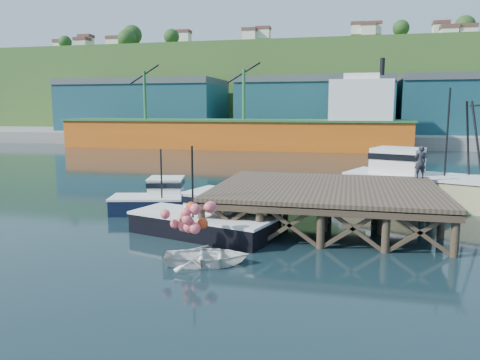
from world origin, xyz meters
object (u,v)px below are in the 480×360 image
(dinghy, at_px, (206,256))
(dockworker, at_px, (420,162))
(trawler, at_px, (432,181))
(boat_black, at_px, (205,218))
(boat_navy, at_px, (164,199))

(dinghy, bearing_deg, dockworker, -52.52)
(trawler, bearing_deg, boat_black, -117.97)
(boat_navy, height_order, boat_black, boat_black)
(boat_black, relative_size, dockworker, 4.00)
(dinghy, bearing_deg, trawler, -50.47)
(dockworker, bearing_deg, trawler, -132.55)
(boat_navy, height_order, dinghy, boat_navy)
(boat_black, distance_m, dockworker, 13.99)
(dinghy, distance_m, dockworker, 16.11)
(boat_navy, relative_size, trawler, 0.56)
(boat_navy, xyz_separation_m, dockworker, (15.27, 3.61, 2.31))
(boat_navy, distance_m, dinghy, 10.42)
(trawler, distance_m, dockworker, 3.17)
(boat_navy, bearing_deg, dockworker, -0.24)
(boat_black, bearing_deg, dinghy, -55.43)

